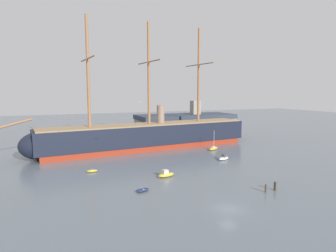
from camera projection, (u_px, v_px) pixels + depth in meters
ground_plane at (228, 209)px, 42.33m from camera, size 400.00×400.00×0.00m
tall_ship at (149, 136)px, 86.78m from camera, size 77.32×18.88×37.20m
dinghy_foreground_left at (143, 190)px, 49.69m from camera, size 2.64×1.58×0.58m
motorboat_near_centre at (166, 174)px, 58.25m from camera, size 3.83×2.19×1.51m
dinghy_mid_left at (92, 171)px, 61.79m from camera, size 2.29×1.07×0.53m
motorboat_mid_right at (224, 158)px, 72.76m from camera, size 3.81×2.62×1.48m
sailboat_alongside_stern at (213, 148)px, 85.39m from camera, size 4.50×3.39×5.78m
motorboat_far_right at (211, 139)px, 101.74m from camera, size 1.30×3.02×1.26m
mooring_piling_nearest at (275, 186)px, 50.31m from camera, size 0.43×0.43×1.49m
mooring_piling_left_pair at (266, 188)px, 49.28m from camera, size 0.33×0.33×1.40m
dockside_warehouse_right at (186, 125)px, 111.51m from camera, size 40.60×17.47×13.75m
seagull_in_flight at (140, 102)px, 55.50m from camera, size 1.10×0.88×0.14m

